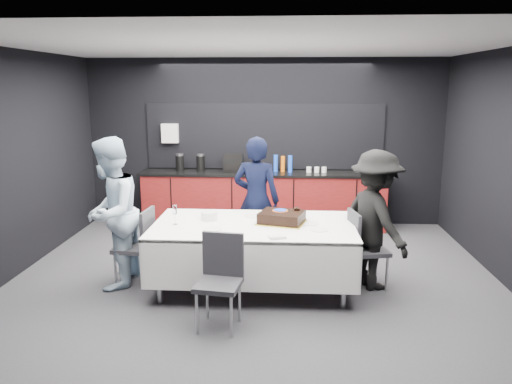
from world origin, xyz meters
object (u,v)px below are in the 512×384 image
at_px(chair_near, 220,274).
at_px(person_left, 111,213).
at_px(plate_stack, 209,216).
at_px(person_center, 256,200).
at_px(chair_left, 140,241).
at_px(cake_assembly, 282,217).
at_px(chair_right, 362,244).
at_px(champagne_flute, 175,211).
at_px(party_table, 253,235).
at_px(person_right, 375,220).

relative_size(chair_near, person_left, 0.52).
xyz_separation_m(plate_stack, person_center, (0.52, 0.76, 0.02)).
height_order(chair_left, person_left, person_left).
distance_m(cake_assembly, person_left, 2.00).
bearing_deg(chair_right, person_left, -177.93).
height_order(plate_stack, chair_right, chair_right).
bearing_deg(cake_assembly, chair_left, -178.68).
xyz_separation_m(chair_right, person_center, (-1.29, 0.83, 0.32)).
relative_size(chair_right, person_left, 0.52).
bearing_deg(cake_assembly, champagne_flute, -173.59).
bearing_deg(person_left, person_center, 120.22).
bearing_deg(plate_stack, chair_near, -76.13).
relative_size(champagne_flute, chair_left, 0.24).
bearing_deg(person_left, party_table, 91.67).
distance_m(party_table, chair_left, 1.36).
distance_m(party_table, champagne_flute, 0.95).
relative_size(party_table, chair_near, 2.51).
bearing_deg(champagne_flute, party_table, 4.61).
bearing_deg(party_table, person_right, 4.51).
bearing_deg(chair_near, chair_left, 138.28).
bearing_deg(chair_left, party_table, -1.12).
relative_size(party_table, person_center, 1.36).
bearing_deg(plate_stack, cake_assembly, -5.55).
height_order(champagne_flute, person_center, person_center).
bearing_deg(plate_stack, person_right, -1.11).
xyz_separation_m(cake_assembly, chair_left, (-1.69, -0.04, -0.31)).
height_order(chair_near, person_center, person_center).
height_order(person_left, person_right, person_left).
bearing_deg(champagne_flute, person_right, 4.55).
bearing_deg(chair_right, person_right, 12.62).
distance_m(party_table, person_right, 1.43).
height_order(party_table, person_right, person_right).
xyz_separation_m(champagne_flute, chair_left, (-0.46, 0.10, -0.40)).
distance_m(cake_assembly, chair_near, 1.22).
distance_m(party_table, chair_right, 1.28).
bearing_deg(person_left, chair_right, 92.82).
height_order(plate_stack, person_left, person_left).
bearing_deg(party_table, chair_near, -105.61).
xyz_separation_m(person_left, person_right, (3.08, 0.14, -0.07)).
bearing_deg(chair_right, cake_assembly, -179.14).
distance_m(party_table, plate_stack, 0.59).
distance_m(chair_left, person_center, 1.64).
bearing_deg(chair_near, person_left, 146.68).
height_order(chair_near, person_right, person_right).
height_order(chair_right, chair_near, same).
relative_size(party_table, plate_stack, 11.95).
bearing_deg(person_left, chair_near, 57.43).
distance_m(plate_stack, chair_right, 1.83).
relative_size(cake_assembly, chair_left, 0.67).
bearing_deg(person_right, champagne_flute, 68.87).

